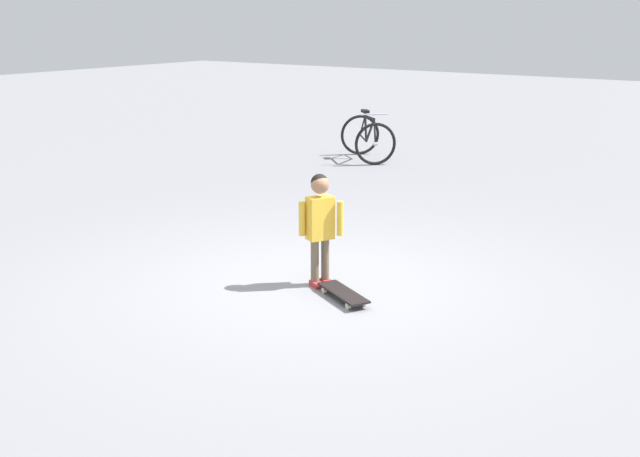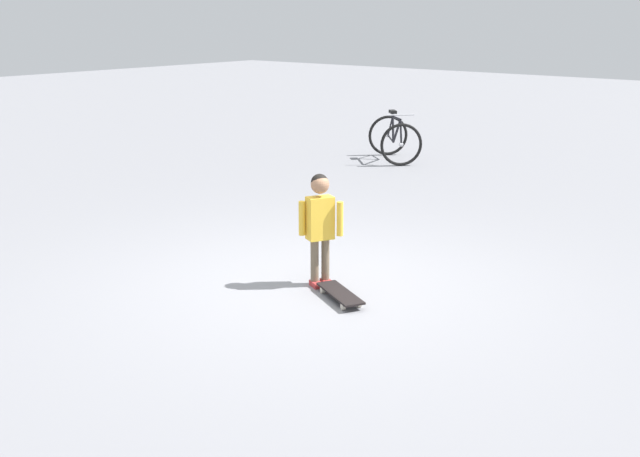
{
  "view_description": "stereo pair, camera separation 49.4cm",
  "coord_description": "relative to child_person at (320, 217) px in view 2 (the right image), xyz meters",
  "views": [
    {
      "loc": [
        5.61,
        4.06,
        2.47
      ],
      "look_at": [
        -0.02,
        0.09,
        0.55
      ],
      "focal_mm": 43.63,
      "sensor_mm": 36.0,
      "label": 1
    },
    {
      "loc": [
        5.31,
        4.45,
        2.47
      ],
      "look_at": [
        -0.02,
        0.09,
        0.55
      ],
      "focal_mm": 43.63,
      "sensor_mm": 36.0,
      "label": 2
    }
  ],
  "objects": [
    {
      "name": "bicycle_near",
      "position": [
        -5.73,
        -3.03,
        -0.28
      ],
      "size": [
        1.25,
        1.27,
        0.85
      ],
      "color": "black",
      "rests_on": "ground"
    },
    {
      "name": "ground_plane",
      "position": [
        0.02,
        -0.09,
        -0.66
      ],
      "size": [
        50.0,
        50.0,
        0.0
      ],
      "primitive_type": "plane",
      "color": "gray"
    },
    {
      "name": "child_person",
      "position": [
        0.0,
        0.0,
        0.0
      ],
      "size": [
        0.28,
        0.34,
        1.06
      ],
      "color": "brown",
      "rests_on": "ground"
    },
    {
      "name": "skateboard",
      "position": [
        0.2,
        0.39,
        -0.6
      ],
      "size": [
        0.47,
        0.66,
        0.07
      ],
      "color": "black",
      "rests_on": "ground"
    }
  ]
}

